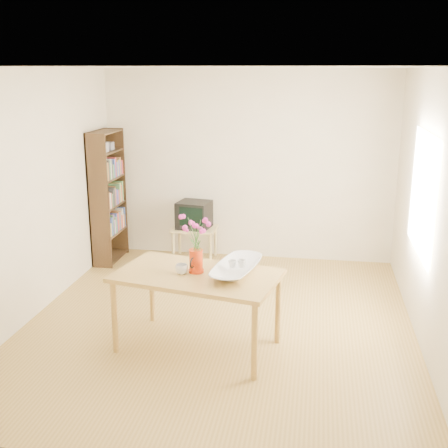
% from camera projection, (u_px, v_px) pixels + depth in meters
% --- Properties ---
extents(room, '(4.50, 4.50, 4.50)m').
position_uv_depth(room, '(222.00, 203.00, 5.57)').
color(room, olive).
rests_on(room, ground).
extents(table, '(1.63, 1.13, 0.75)m').
position_uv_depth(table, '(197.00, 281.00, 5.23)').
color(table, '#A87E39').
rests_on(table, ground).
extents(tv_stand, '(0.60, 0.45, 0.46)m').
position_uv_depth(tv_stand, '(194.00, 233.00, 7.80)').
color(tv_stand, tan).
rests_on(tv_stand, ground).
extents(bookshelf, '(0.28, 0.70, 1.80)m').
position_uv_depth(bookshelf, '(108.00, 201.00, 7.65)').
color(bookshelf, black).
rests_on(bookshelf, ground).
extents(pitcher, '(0.15, 0.22, 0.22)m').
position_uv_depth(pitcher, '(196.00, 262.00, 5.23)').
color(pitcher, red).
rests_on(pitcher, table).
extents(flowers, '(0.25, 0.25, 0.36)m').
position_uv_depth(flowers, '(196.00, 232.00, 5.15)').
color(flowers, '#CC309D').
rests_on(flowers, pitcher).
extents(mug, '(0.13, 0.13, 0.09)m').
position_uv_depth(mug, '(182.00, 269.00, 5.19)').
color(mug, white).
rests_on(mug, table).
extents(bowl, '(0.63, 0.63, 0.50)m').
position_uv_depth(bowl, '(237.00, 247.00, 5.17)').
color(bowl, white).
rests_on(bowl, table).
extents(teacup_a, '(0.09, 0.09, 0.06)m').
position_uv_depth(teacup_a, '(232.00, 252.00, 5.19)').
color(teacup_a, white).
rests_on(teacup_a, bowl).
extents(teacup_b, '(0.07, 0.07, 0.06)m').
position_uv_depth(teacup_b, '(242.00, 252.00, 5.19)').
color(teacup_b, white).
rests_on(teacup_b, bowl).
extents(television, '(0.48, 0.45, 0.37)m').
position_uv_depth(television, '(194.00, 214.00, 7.74)').
color(television, black).
rests_on(television, tv_stand).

